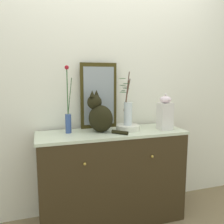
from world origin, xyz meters
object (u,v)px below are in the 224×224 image
at_px(mirror_leaning, 99,96).
at_px(jar_lidded_porcelain, 165,113).
at_px(vase_glass_clear, 128,111).
at_px(bowl_porcelain, 128,128).
at_px(cat_sitting, 100,115).
at_px(vase_slim_green, 68,117).
at_px(sideboard, 112,177).

relative_size(mirror_leaning, jar_lidded_porcelain, 1.83).
bearing_deg(vase_glass_clear, bowl_porcelain, -69.84).
relative_size(cat_sitting, vase_glass_clear, 0.77).
height_order(vase_slim_green, vase_glass_clear, vase_slim_green).
relative_size(sideboard, bowl_porcelain, 6.15).
distance_m(sideboard, cat_sitting, 0.60).
bearing_deg(jar_lidded_porcelain, mirror_leaning, 155.97).
bearing_deg(vase_glass_clear, jar_lidded_porcelain, -12.00).
height_order(mirror_leaning, jar_lidded_porcelain, mirror_leaning).
height_order(vase_glass_clear, jar_lidded_porcelain, vase_glass_clear).
relative_size(mirror_leaning, vase_slim_green, 1.06).
height_order(mirror_leaning, vase_slim_green, mirror_leaning).
bearing_deg(bowl_porcelain, cat_sitting, 175.95).
bearing_deg(sideboard, mirror_leaning, 110.35).
xyz_separation_m(cat_sitting, vase_slim_green, (-0.27, 0.04, -0.01)).
bearing_deg(sideboard, vase_slim_green, 170.20).
xyz_separation_m(vase_slim_green, jar_lidded_porcelain, (0.88, -0.13, 0.01)).
bearing_deg(jar_lidded_porcelain, vase_slim_green, 171.89).
distance_m(sideboard, vase_slim_green, 0.69).
distance_m(sideboard, mirror_leaning, 0.77).
bearing_deg(sideboard, cat_sitting, 165.58).
distance_m(mirror_leaning, cat_sitting, 0.23).
bearing_deg(mirror_leaning, sideboard, -69.65).
bearing_deg(mirror_leaning, jar_lidded_porcelain, -24.03).
bearing_deg(mirror_leaning, cat_sitting, -101.78).
xyz_separation_m(cat_sitting, vase_glass_clear, (0.26, -0.01, 0.03)).
bearing_deg(vase_glass_clear, vase_slim_green, 174.44).
height_order(sideboard, vase_glass_clear, vase_glass_clear).
xyz_separation_m(mirror_leaning, cat_sitting, (-0.04, -0.17, -0.16)).
bearing_deg(cat_sitting, jar_lidded_porcelain, -8.18).
relative_size(bowl_porcelain, vase_glass_clear, 0.45).
bearing_deg(vase_glass_clear, cat_sitting, 176.96).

